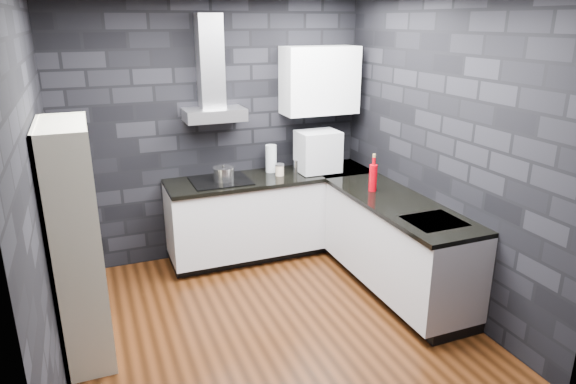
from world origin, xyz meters
TOP-DOWN VIEW (x-y plane):
  - ground at (0.00, 0.00)m, footprint 3.20×3.20m
  - wall_back at (0.00, 1.62)m, footprint 3.20×0.05m
  - wall_front at (0.00, -1.62)m, footprint 3.20×0.05m
  - wall_left at (-1.62, 0.00)m, footprint 0.05×3.20m
  - wall_right at (1.62, 0.00)m, footprint 0.05×3.20m
  - toekick_back at (0.50, 1.34)m, footprint 2.18×0.50m
  - toekick_right at (1.34, 0.10)m, footprint 0.50×1.78m
  - counter_back_cab at (0.50, 1.30)m, footprint 2.20×0.60m
  - counter_right_cab at (1.30, 0.10)m, footprint 0.60×1.80m
  - counter_back_top at (0.50, 1.29)m, footprint 2.20×0.62m
  - counter_right_top at (1.29, 0.10)m, footprint 0.62×1.80m
  - counter_corner_top at (1.30, 1.30)m, footprint 0.62×0.62m
  - hood_body at (-0.05, 1.43)m, footprint 0.60×0.34m
  - hood_chimney at (-0.05, 1.50)m, footprint 0.24×0.20m
  - upper_cabinet at (1.10, 1.43)m, footprint 0.80×0.35m
  - cooktop at (-0.05, 1.30)m, footprint 0.58×0.50m
  - sink_rim at (1.30, -0.40)m, footprint 0.44×0.40m
  - pot at (-0.02, 1.28)m, footprint 0.24×0.24m
  - glass_vase at (0.55, 1.43)m, footprint 0.13×0.13m
  - storage_jar at (0.58, 1.27)m, footprint 0.12×0.12m
  - utensil_crock at (0.82, 1.34)m, footprint 0.11×0.11m
  - appliance_garage at (1.02, 1.25)m, footprint 0.44×0.34m
  - red_bottle at (1.23, 0.46)m, footprint 0.10×0.10m
  - bookshelf at (-1.42, 0.19)m, footprint 0.38×0.82m
  - fruit_bowl at (-1.42, 0.07)m, footprint 0.25×0.25m
  - book_red at (-1.43, 0.33)m, footprint 0.16×0.04m
  - book_second at (-1.46, 0.37)m, footprint 0.15×0.02m

SIDE VIEW (x-z plane):
  - ground at x=0.00m, z-range 0.00..0.00m
  - toekick_back at x=0.50m, z-range 0.00..0.10m
  - toekick_right at x=1.34m, z-range 0.00..0.10m
  - counter_back_cab at x=0.50m, z-range 0.10..0.86m
  - counter_right_cab at x=1.30m, z-range 0.10..0.86m
  - book_red at x=-1.43m, z-range 0.47..0.68m
  - book_second at x=-1.46m, z-range 0.49..0.69m
  - counter_back_top at x=0.50m, z-range 0.86..0.90m
  - counter_right_top at x=1.29m, z-range 0.86..0.90m
  - counter_corner_top at x=1.30m, z-range 0.86..0.90m
  - sink_rim at x=1.30m, z-range 0.89..0.90m
  - bookshelf at x=-1.42m, z-range 0.00..1.80m
  - cooktop at x=-0.05m, z-range 0.90..0.91m
  - fruit_bowl at x=-1.42m, z-range 0.91..0.96m
  - storage_jar at x=0.58m, z-range 0.90..1.01m
  - utensil_crock at x=0.82m, z-range 0.90..1.03m
  - pot at x=-0.02m, z-range 0.91..1.03m
  - red_bottle at x=1.23m, z-range 0.90..1.16m
  - glass_vase at x=0.55m, z-range 0.90..1.19m
  - appliance_garage at x=1.02m, z-range 0.91..1.34m
  - wall_back at x=0.00m, z-range 0.00..2.70m
  - wall_front at x=0.00m, z-range 0.00..2.70m
  - wall_left at x=-1.62m, z-range 0.00..2.70m
  - wall_right at x=1.62m, z-range 0.00..2.70m
  - hood_body at x=-0.05m, z-range 1.50..1.62m
  - upper_cabinet at x=1.10m, z-range 1.50..2.20m
  - hood_chimney at x=-0.05m, z-range 1.62..2.52m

